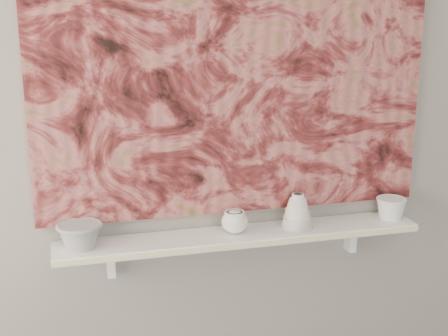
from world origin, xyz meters
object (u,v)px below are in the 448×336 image
object	(u,v)px
bowl_grey	(80,235)
bell_vessel	(297,210)
shelf	(241,236)
bowl_white	(391,208)
painting	(236,69)
cup_cream	(235,222)

from	to	relation	value
bowl_grey	bell_vessel	distance (m)	0.82
shelf	bowl_white	world-z (taller)	bowl_white
shelf	bowl_grey	bearing A→B (deg)	180.00
painting	bell_vessel	size ratio (longest dim) A/B	11.00
cup_cream	bell_vessel	bearing A→B (deg)	0.00
cup_cream	shelf	bearing A→B (deg)	0.00
bowl_grey	bell_vessel	size ratio (longest dim) A/B	1.19
shelf	painting	world-z (taller)	painting
bowl_grey	bell_vessel	world-z (taller)	bell_vessel
bowl_grey	bowl_white	distance (m)	1.23
cup_cream	painting	bearing A→B (deg)	72.56
shelf	cup_cream	bearing A→B (deg)	180.00
shelf	painting	xyz separation A→B (m)	(0.00, 0.08, 0.62)
shelf	cup_cream	size ratio (longest dim) A/B	14.12
shelf	cup_cream	xyz separation A→B (m)	(-0.03, 0.00, 0.06)
cup_cream	bell_vessel	world-z (taller)	bell_vessel
bowl_grey	shelf	bearing A→B (deg)	0.00
shelf	bowl_white	xyz separation A→B (m)	(0.63, 0.00, 0.06)
bell_vessel	bowl_white	distance (m)	0.40
shelf	bell_vessel	distance (m)	0.24
shelf	bowl_grey	size ratio (longest dim) A/B	8.60
bowl_grey	cup_cream	bearing A→B (deg)	0.00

